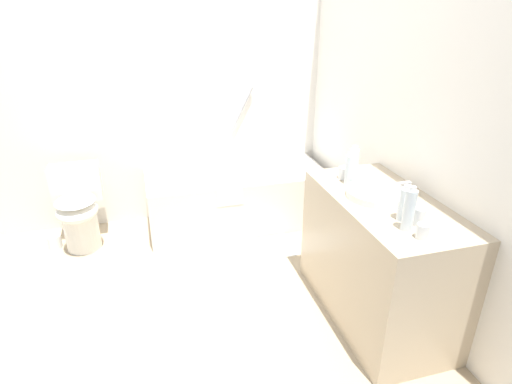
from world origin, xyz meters
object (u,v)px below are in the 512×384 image
object	(u,v)px
bathtub	(237,196)
bath_mat	(251,251)
water_bottle_2	(354,161)
water_bottle_3	(350,169)
toilet	(78,209)
drinking_glass_2	(419,217)
drinking_glass_1	(423,231)
sink_basin	(376,193)
water_bottle_0	(409,210)
toilet_paper_roll	(55,242)
drinking_glass_0	(344,173)
water_bottle_1	(405,204)
sink_faucet	(407,188)

from	to	relation	value
bathtub	bath_mat	distance (m)	0.59
water_bottle_2	water_bottle_3	world-z (taller)	water_bottle_3
toilet	water_bottle_3	size ratio (longest dim) A/B	3.23
drinking_glass_2	drinking_glass_1	bearing A→B (deg)	-117.07
bathtub	toilet	distance (m)	1.35
sink_basin	water_bottle_2	distance (m)	0.37
water_bottle_2	water_bottle_0	bearing A→B (deg)	-97.00
toilet	toilet_paper_roll	xyz separation A→B (m)	(-0.24, 0.02, -0.28)
water_bottle_3	drinking_glass_0	distance (m)	0.11
sink_basin	water_bottle_0	distance (m)	0.41
water_bottle_0	water_bottle_1	bearing A→B (deg)	64.76
water_bottle_0	toilet_paper_roll	size ratio (longest dim) A/B	2.10
toilet_paper_roll	water_bottle_3	bearing A→B (deg)	-29.17
bath_mat	water_bottle_1	bearing A→B (deg)	-65.39
toilet	sink_faucet	distance (m)	2.54
bathtub	water_bottle_0	bearing A→B (deg)	-75.10
drinking_glass_2	toilet_paper_roll	size ratio (longest dim) A/B	0.84
water_bottle_2	bath_mat	size ratio (longest dim) A/B	0.29
toilet	drinking_glass_2	xyz separation A→B (m)	(1.91, -1.72, 0.53)
sink_basin	water_bottle_0	world-z (taller)	water_bottle_0
water_bottle_3	toilet_paper_roll	xyz separation A→B (m)	(-2.05, 1.15, -0.87)
sink_faucet	toilet_paper_roll	bearing A→B (deg)	149.54
water_bottle_3	drinking_glass_0	bearing A→B (deg)	86.79
water_bottle_1	drinking_glass_1	world-z (taller)	water_bottle_1
bathtub	drinking_glass_1	distance (m)	2.04
bathtub	toilet_paper_roll	world-z (taller)	bathtub
bathtub	toilet_paper_roll	bearing A→B (deg)	-179.20
toilet	water_bottle_1	bearing A→B (deg)	46.56
drinking_glass_1	water_bottle_0	bearing A→B (deg)	104.62
sink_faucet	toilet_paper_roll	xyz separation A→B (m)	(-2.32, 1.37, -0.80)
bathtub	toilet	size ratio (longest dim) A/B	2.33
water_bottle_3	bath_mat	bearing A→B (deg)	126.86
drinking_glass_1	drinking_glass_2	world-z (taller)	drinking_glass_2
water_bottle_0	toilet	bearing A→B (deg)	136.15
water_bottle_1	water_bottle_3	world-z (taller)	water_bottle_3
water_bottle_2	drinking_glass_2	bearing A→B (deg)	-90.40
water_bottle_2	water_bottle_3	distance (m)	0.17
water_bottle_3	drinking_glass_1	world-z (taller)	water_bottle_3
water_bottle_0	drinking_glass_2	distance (m)	0.11
sink_basin	water_bottle_3	bearing A→B (deg)	106.33
bathtub	drinking_glass_2	world-z (taller)	bathtub
sink_basin	bath_mat	xyz separation A→B (m)	(-0.55, 0.87, -0.84)
sink_faucet	drinking_glass_0	size ratio (longest dim) A/B	1.97
water_bottle_0	drinking_glass_1	distance (m)	0.12
water_bottle_2	drinking_glass_1	distance (m)	0.86
water_bottle_3	sink_faucet	bearing A→B (deg)	-39.13
water_bottle_3	drinking_glass_1	xyz separation A→B (m)	(0.03, -0.71, -0.06)
sink_faucet	bath_mat	distance (m)	1.43
drinking_glass_0	drinking_glass_1	size ratio (longest dim) A/B	1.01
sink_faucet	water_bottle_2	world-z (taller)	water_bottle_2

